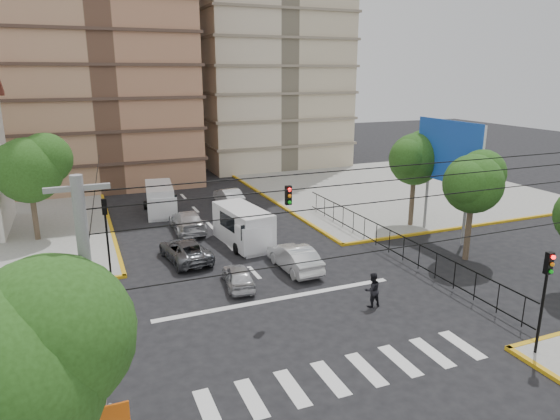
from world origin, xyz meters
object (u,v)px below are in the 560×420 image
van_left_lane (160,200)px  pedestrian_crosswalk (372,290)px  car_white_front_right (294,257)px  traffic_light_nw (106,224)px  van_right_lane (244,228)px  traffic_light_se (545,286)px  car_silver_front_left (238,276)px

van_left_lane → pedestrian_crosswalk: 22.21m
van_left_lane → car_white_front_right: bearing=-64.3°
car_white_front_right → pedestrian_crosswalk: pedestrian_crosswalk is taller
traffic_light_nw → car_white_front_right: size_ratio=0.94×
van_right_lane → pedestrian_crosswalk: bearing=-82.2°
traffic_light_se → pedestrian_crosswalk: bearing=120.6°
traffic_light_se → traffic_light_nw: same height
traffic_light_se → car_silver_front_left: bearing=129.4°
traffic_light_nw → van_right_lane: (8.82, 1.97, -1.89)m
van_right_lane → van_left_lane: van_right_lane is taller
traffic_light_se → van_right_lane: traffic_light_se is taller
traffic_light_nw → van_left_lane: 13.04m
traffic_light_se → pedestrian_crosswalk: 7.81m
traffic_light_se → car_silver_front_left: size_ratio=1.23×
traffic_light_nw → van_left_lane: bearing=67.9°
traffic_light_se → van_right_lane: (-6.78, 17.57, -1.89)m
van_right_lane → van_left_lane: 10.74m
van_left_lane → car_silver_front_left: van_left_lane is taller
car_white_front_right → pedestrian_crosswalk: (1.63, -5.86, 0.12)m
traffic_light_nw → van_right_lane: bearing=12.6°
car_silver_front_left → pedestrian_crosswalk: pedestrian_crosswalk is taller
pedestrian_crosswalk → van_left_lane: bearing=-74.6°
van_left_lane → car_silver_front_left: bearing=-78.3°
car_white_front_right → car_silver_front_left: bearing=12.8°
van_left_lane → car_silver_front_left: size_ratio=1.54×
car_white_front_right → traffic_light_se: bearing=111.6°
traffic_light_nw → car_silver_front_left: traffic_light_nw is taller
traffic_light_nw → car_white_front_right: 10.93m
van_left_lane → pedestrian_crosswalk: van_left_lane is taller
car_silver_front_left → van_left_lane: bearing=-77.4°
traffic_light_nw → car_silver_front_left: 8.08m
traffic_light_se → car_white_front_right: size_ratio=0.94×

